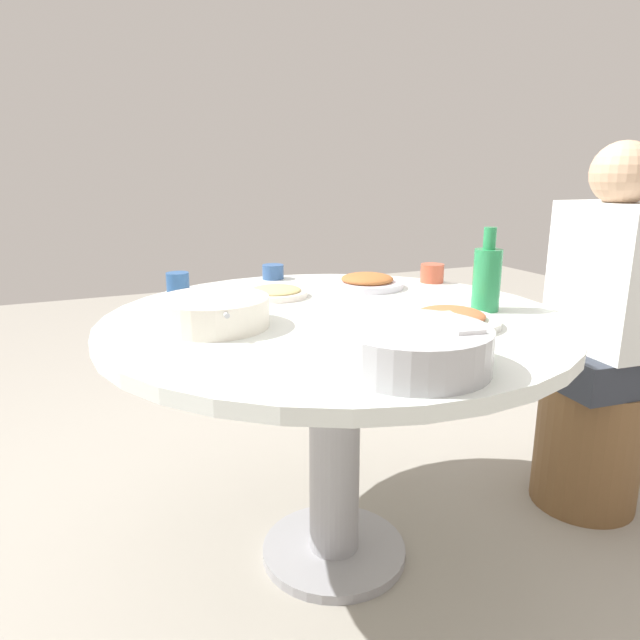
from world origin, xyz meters
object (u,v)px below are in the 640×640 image
object	(u,v)px
tea_cup_side	(273,272)
diner_left	(608,288)
tea_cup_near	(432,273)
green_bottle	(487,277)
dish_noodles	(276,292)
tea_cup_far	(178,282)
rice_bowl	(413,347)
dish_stirfry	(367,282)
round_dining_table	(335,365)
dish_tofu_braise	(450,319)
stool_for_diner_left	(588,443)
soup_bowl	(213,313)

from	to	relation	value
tea_cup_side	diner_left	bearing A→B (deg)	-125.76
tea_cup_near	tea_cup_side	size ratio (longest dim) A/B	1.06
green_bottle	dish_noodles	bearing A→B (deg)	50.08
dish_noodles	tea_cup_far	world-z (taller)	tea_cup_far
rice_bowl	tea_cup_far	xyz separation A→B (m)	(0.90, 0.29, -0.01)
dish_stirfry	diner_left	world-z (taller)	diner_left
round_dining_table	dish_stirfry	bearing A→B (deg)	-40.95
dish_tofu_braise	tea_cup_side	size ratio (longest dim) A/B	3.27
rice_bowl	tea_cup_side	xyz separation A→B (m)	(0.99, -0.06, -0.02)
dish_tofu_braise	green_bottle	world-z (taller)	green_bottle
round_dining_table	stool_for_diner_left	world-z (taller)	round_dining_table
dish_stirfry	tea_cup_near	size ratio (longest dim) A/B	2.99
soup_bowl	tea_cup_side	xyz separation A→B (m)	(0.53, -0.34, -0.01)
diner_left	tea_cup_side	bearing A→B (deg)	54.24
tea_cup_near	tea_cup_far	distance (m)	0.84
dish_tofu_braise	green_bottle	bearing A→B (deg)	-63.19
rice_bowl	tea_cup_near	distance (m)	0.89
rice_bowl	diner_left	world-z (taller)	diner_left
soup_bowl	dish_noodles	size ratio (longest dim) A/B	1.58
rice_bowl	tea_cup_side	distance (m)	0.99
rice_bowl	stool_for_diner_left	world-z (taller)	rice_bowl
green_bottle	tea_cup_near	bearing A→B (deg)	-13.75
tea_cup_near	tea_cup_side	distance (m)	0.55
dish_stirfry	tea_cup_side	xyz separation A→B (m)	(0.27, 0.23, 0.01)
dish_stirfry	tea_cup_near	world-z (taller)	tea_cup_near
dish_noodles	tea_cup_side	world-z (taller)	tea_cup_side
tea_cup_near	stool_for_diner_left	xyz separation A→B (m)	(-0.36, -0.41, -0.55)
soup_bowl	dish_noodles	bearing A→B (deg)	-44.40
round_dining_table	tea_cup_far	bearing A→B (deg)	35.48
dish_stirfry	diner_left	distance (m)	0.75
dish_noodles	diner_left	distance (m)	1.04
round_dining_table	dish_stirfry	world-z (taller)	dish_stirfry
dish_stirfry	soup_bowl	bearing A→B (deg)	115.08
green_bottle	tea_cup_side	world-z (taller)	green_bottle
green_bottle	tea_cup_near	size ratio (longest dim) A/B	2.88
dish_stirfry	diner_left	size ratio (longest dim) A/B	0.31
soup_bowl	green_bottle	distance (m)	0.73
rice_bowl	tea_cup_near	world-z (taller)	rice_bowl
dish_noodles	green_bottle	distance (m)	0.61
tea_cup_far	tea_cup_side	xyz separation A→B (m)	(0.09, -0.35, -0.01)
dish_stirfry	dish_noodles	bearing A→B (deg)	91.65
dish_stirfry	dish_tofu_braise	size ratio (longest dim) A/B	0.96
dish_stirfry	tea_cup_side	world-z (taller)	tea_cup_side
tea_cup_near	dish_tofu_braise	bearing A→B (deg)	150.24
soup_bowl	stool_for_diner_left	bearing A→B (deg)	-94.88
stool_for_diner_left	soup_bowl	bearing A→B (deg)	85.12
tea_cup_near	stool_for_diner_left	world-z (taller)	tea_cup_near
soup_bowl	rice_bowl	bearing A→B (deg)	-148.43
tea_cup_far	stool_for_diner_left	xyz separation A→B (m)	(-0.55, -1.23, -0.55)
rice_bowl	soup_bowl	size ratio (longest dim) A/B	1.01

